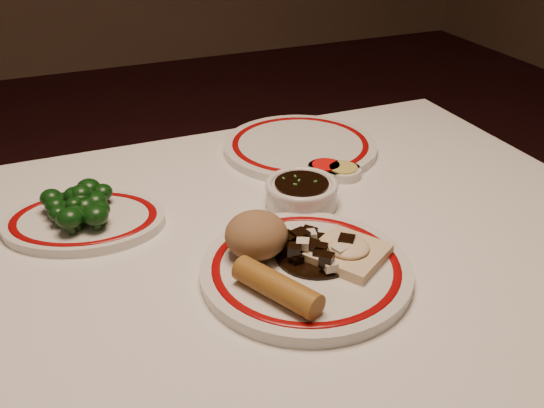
{
  "coord_description": "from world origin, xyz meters",
  "views": [
    {
      "loc": [
        -0.26,
        -0.68,
        1.24
      ],
      "look_at": [
        0.04,
        0.04,
        0.8
      ],
      "focal_mm": 40.0,
      "sensor_mm": 36.0,
      "label": 1
    }
  ],
  "objects_px": {
    "broccoli_plate": "(84,221)",
    "fried_wonton": "(348,252)",
    "dining_table": "(259,303)",
    "spring_roll": "(277,287)",
    "rice_mound": "(256,235)",
    "soy_bowl": "(301,194)",
    "stirfry_heap": "(313,249)",
    "broccoli_pile": "(79,205)",
    "main_plate": "(306,270)"
  },
  "relations": [
    {
      "from": "rice_mound",
      "to": "broccoli_plate",
      "type": "relative_size",
      "value": 0.3
    },
    {
      "from": "fried_wonton",
      "to": "broccoli_pile",
      "type": "distance_m",
      "value": 0.41
    },
    {
      "from": "spring_roll",
      "to": "soy_bowl",
      "type": "relative_size",
      "value": 1.07
    },
    {
      "from": "dining_table",
      "to": "soy_bowl",
      "type": "relative_size",
      "value": 10.33
    },
    {
      "from": "spring_roll",
      "to": "broccoli_pile",
      "type": "relative_size",
      "value": 1.0
    },
    {
      "from": "dining_table",
      "to": "soy_bowl",
      "type": "xyz_separation_m",
      "value": [
        0.12,
        0.1,
        0.11
      ]
    },
    {
      "from": "broccoli_plate",
      "to": "main_plate",
      "type": "bearing_deg",
      "value": -43.66
    },
    {
      "from": "stirfry_heap",
      "to": "fried_wonton",
      "type": "bearing_deg",
      "value": -28.47
    },
    {
      "from": "spring_roll",
      "to": "fried_wonton",
      "type": "height_order",
      "value": "spring_roll"
    },
    {
      "from": "dining_table",
      "to": "soy_bowl",
      "type": "height_order",
      "value": "soy_bowl"
    },
    {
      "from": "dining_table",
      "to": "fried_wonton",
      "type": "distance_m",
      "value": 0.18
    },
    {
      "from": "dining_table",
      "to": "fried_wonton",
      "type": "relative_size",
      "value": 9.37
    },
    {
      "from": "main_plate",
      "to": "stirfry_heap",
      "type": "height_order",
      "value": "stirfry_heap"
    },
    {
      "from": "dining_table",
      "to": "rice_mound",
      "type": "relative_size",
      "value": 13.81
    },
    {
      "from": "spring_roll",
      "to": "stirfry_heap",
      "type": "distance_m",
      "value": 0.1
    },
    {
      "from": "stirfry_heap",
      "to": "broccoli_plate",
      "type": "relative_size",
      "value": 0.39
    },
    {
      "from": "rice_mound",
      "to": "broccoli_plate",
      "type": "distance_m",
      "value": 0.29
    },
    {
      "from": "rice_mound",
      "to": "main_plate",
      "type": "bearing_deg",
      "value": -44.7
    },
    {
      "from": "dining_table",
      "to": "fried_wonton",
      "type": "xyz_separation_m",
      "value": [
        0.1,
        -0.08,
        0.12
      ]
    },
    {
      "from": "broccoli_plate",
      "to": "fried_wonton",
      "type": "bearing_deg",
      "value": -38.42
    },
    {
      "from": "dining_table",
      "to": "main_plate",
      "type": "distance_m",
      "value": 0.13
    },
    {
      "from": "stirfry_heap",
      "to": "spring_roll",
      "type": "bearing_deg",
      "value": -140.81
    },
    {
      "from": "rice_mound",
      "to": "fried_wonton",
      "type": "relative_size",
      "value": 0.68
    },
    {
      "from": "fried_wonton",
      "to": "broccoli_pile",
      "type": "relative_size",
      "value": 1.03
    },
    {
      "from": "broccoli_plate",
      "to": "broccoli_pile",
      "type": "xyz_separation_m",
      "value": [
        -0.0,
        -0.0,
        0.03
      ]
    },
    {
      "from": "dining_table",
      "to": "rice_mound",
      "type": "height_order",
      "value": "rice_mound"
    },
    {
      "from": "rice_mound",
      "to": "broccoli_plate",
      "type": "height_order",
      "value": "rice_mound"
    },
    {
      "from": "main_plate",
      "to": "fried_wonton",
      "type": "relative_size",
      "value": 2.71
    },
    {
      "from": "broccoli_pile",
      "to": "soy_bowl",
      "type": "distance_m",
      "value": 0.35
    },
    {
      "from": "broccoli_plate",
      "to": "broccoli_pile",
      "type": "height_order",
      "value": "broccoli_pile"
    },
    {
      "from": "rice_mound",
      "to": "soy_bowl",
      "type": "xyz_separation_m",
      "value": [
        0.13,
        0.13,
        -0.03
      ]
    },
    {
      "from": "spring_roll",
      "to": "soy_bowl",
      "type": "xyz_separation_m",
      "value": [
        0.14,
        0.23,
        -0.01
      ]
    },
    {
      "from": "dining_table",
      "to": "spring_roll",
      "type": "distance_m",
      "value": 0.18
    },
    {
      "from": "fried_wonton",
      "to": "stirfry_heap",
      "type": "relative_size",
      "value": 1.14
    },
    {
      "from": "dining_table",
      "to": "broccoli_plate",
      "type": "height_order",
      "value": "broccoli_plate"
    },
    {
      "from": "spring_roll",
      "to": "stirfry_heap",
      "type": "xyz_separation_m",
      "value": [
        0.08,
        0.07,
        -0.01
      ]
    },
    {
      "from": "broccoli_pile",
      "to": "spring_roll",
      "type": "bearing_deg",
      "value": -55.82
    },
    {
      "from": "dining_table",
      "to": "broccoli_pile",
      "type": "distance_m",
      "value": 0.31
    },
    {
      "from": "broccoli_plate",
      "to": "broccoli_pile",
      "type": "relative_size",
      "value": 2.32
    },
    {
      "from": "rice_mound",
      "to": "soy_bowl",
      "type": "relative_size",
      "value": 0.75
    },
    {
      "from": "soy_bowl",
      "to": "rice_mound",
      "type": "bearing_deg",
      "value": -134.99
    },
    {
      "from": "soy_bowl",
      "to": "spring_roll",
      "type": "bearing_deg",
      "value": -121.48
    },
    {
      "from": "soy_bowl",
      "to": "stirfry_heap",
      "type": "bearing_deg",
      "value": -109.92
    },
    {
      "from": "fried_wonton",
      "to": "dining_table",
      "type": "bearing_deg",
      "value": 140.12
    },
    {
      "from": "rice_mound",
      "to": "stirfry_heap",
      "type": "xyz_separation_m",
      "value": [
        0.07,
        -0.03,
        -0.02
      ]
    },
    {
      "from": "main_plate",
      "to": "rice_mound",
      "type": "xyz_separation_m",
      "value": [
        -0.05,
        0.05,
        0.04
      ]
    },
    {
      "from": "rice_mound",
      "to": "dining_table",
      "type": "bearing_deg",
      "value": 64.57
    },
    {
      "from": "main_plate",
      "to": "soy_bowl",
      "type": "distance_m",
      "value": 0.2
    },
    {
      "from": "broccoli_plate",
      "to": "dining_table",
      "type": "bearing_deg",
      "value": -37.74
    },
    {
      "from": "spring_roll",
      "to": "dining_table",
      "type": "bearing_deg",
      "value": 53.1
    }
  ]
}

